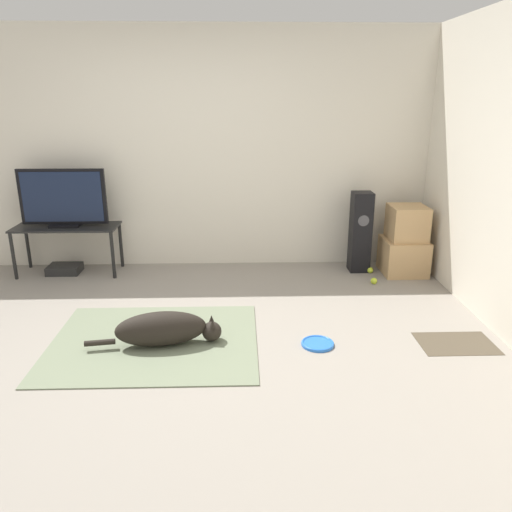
{
  "coord_description": "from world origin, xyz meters",
  "views": [
    {
      "loc": [
        0.51,
        -3.4,
        1.85
      ],
      "look_at": [
        0.65,
        0.93,
        0.45
      ],
      "focal_mm": 35.0,
      "sensor_mm": 36.0,
      "label": 1
    }
  ],
  "objects_px": {
    "dog": "(165,329)",
    "frisbee": "(318,344)",
    "floor_speaker": "(360,232)",
    "tennis_ball_by_boxes": "(374,281)",
    "tennis_ball_near_speaker": "(370,270)",
    "cardboard_box_upper": "(407,223)",
    "game_console": "(65,269)",
    "cardboard_box_lower": "(403,256)",
    "tv": "(63,198)",
    "tv_stand": "(67,232)"
  },
  "relations": [
    {
      "from": "tv_stand",
      "to": "game_console",
      "type": "xyz_separation_m",
      "value": [
        -0.07,
        -0.01,
        -0.41
      ]
    },
    {
      "from": "tv",
      "to": "tennis_ball_near_speaker",
      "type": "xyz_separation_m",
      "value": [
        3.26,
        -0.12,
        -0.79
      ]
    },
    {
      "from": "floor_speaker",
      "to": "tennis_ball_near_speaker",
      "type": "bearing_deg",
      "value": -41.53
    },
    {
      "from": "dog",
      "to": "tv",
      "type": "xyz_separation_m",
      "value": [
        -1.27,
        1.72,
        0.68
      ]
    },
    {
      "from": "tv_stand",
      "to": "frisbee",
      "type": "bearing_deg",
      "value": -35.54
    },
    {
      "from": "dog",
      "to": "tennis_ball_by_boxes",
      "type": "height_order",
      "value": "dog"
    },
    {
      "from": "floor_speaker",
      "to": "dog",
      "type": "bearing_deg",
      "value": -138.07
    },
    {
      "from": "frisbee",
      "to": "game_console",
      "type": "height_order",
      "value": "game_console"
    },
    {
      "from": "tv",
      "to": "tennis_ball_near_speaker",
      "type": "bearing_deg",
      "value": -2.18
    },
    {
      "from": "frisbee",
      "to": "tennis_ball_by_boxes",
      "type": "bearing_deg",
      "value": 59.08
    },
    {
      "from": "cardboard_box_upper",
      "to": "game_console",
      "type": "height_order",
      "value": "cardboard_box_upper"
    },
    {
      "from": "floor_speaker",
      "to": "tennis_ball_by_boxes",
      "type": "relative_size",
      "value": 13.21
    },
    {
      "from": "game_console",
      "to": "tennis_ball_near_speaker",
      "type": "bearing_deg",
      "value": -1.92
    },
    {
      "from": "cardboard_box_lower",
      "to": "tv_stand",
      "type": "distance_m",
      "value": 3.63
    },
    {
      "from": "frisbee",
      "to": "tv_stand",
      "type": "bearing_deg",
      "value": 144.46
    },
    {
      "from": "floor_speaker",
      "to": "game_console",
      "type": "bearing_deg",
      "value": 179.76
    },
    {
      "from": "tennis_ball_near_speaker",
      "to": "tv_stand",
      "type": "bearing_deg",
      "value": 177.87
    },
    {
      "from": "dog",
      "to": "game_console",
      "type": "bearing_deg",
      "value": 127.98
    },
    {
      "from": "dog",
      "to": "tennis_ball_by_boxes",
      "type": "xyz_separation_m",
      "value": [
        1.95,
        1.27,
        -0.11
      ]
    },
    {
      "from": "dog",
      "to": "tennis_ball_by_boxes",
      "type": "relative_size",
      "value": 15.58
    },
    {
      "from": "dog",
      "to": "tv_stand",
      "type": "relative_size",
      "value": 0.95
    },
    {
      "from": "cardboard_box_lower",
      "to": "floor_speaker",
      "type": "distance_m",
      "value": 0.53
    },
    {
      "from": "cardboard_box_upper",
      "to": "tennis_ball_near_speaker",
      "type": "bearing_deg",
      "value": -177.88
    },
    {
      "from": "tv",
      "to": "tennis_ball_near_speaker",
      "type": "height_order",
      "value": "tv"
    },
    {
      "from": "tennis_ball_near_speaker",
      "to": "tv",
      "type": "bearing_deg",
      "value": 177.82
    },
    {
      "from": "cardboard_box_lower",
      "to": "game_console",
      "type": "relative_size",
      "value": 1.37
    },
    {
      "from": "tennis_ball_near_speaker",
      "to": "game_console",
      "type": "bearing_deg",
      "value": 178.08
    },
    {
      "from": "dog",
      "to": "floor_speaker",
      "type": "xyz_separation_m",
      "value": [
        1.89,
        1.69,
        0.29
      ]
    },
    {
      "from": "tv",
      "to": "frisbee",
      "type": "bearing_deg",
      "value": -35.58
    },
    {
      "from": "frisbee",
      "to": "tv",
      "type": "bearing_deg",
      "value": 144.42
    },
    {
      "from": "tv",
      "to": "dog",
      "type": "bearing_deg",
      "value": -53.67
    },
    {
      "from": "tv",
      "to": "cardboard_box_upper",
      "type": "bearing_deg",
      "value": -1.75
    },
    {
      "from": "floor_speaker",
      "to": "tennis_ball_by_boxes",
      "type": "height_order",
      "value": "floor_speaker"
    },
    {
      "from": "dog",
      "to": "tennis_ball_near_speaker",
      "type": "relative_size",
      "value": 15.58
    },
    {
      "from": "cardboard_box_lower",
      "to": "tennis_ball_by_boxes",
      "type": "distance_m",
      "value": 0.54
    },
    {
      "from": "game_console",
      "to": "tv_stand",
      "type": "bearing_deg",
      "value": 8.47
    },
    {
      "from": "cardboard_box_lower",
      "to": "game_console",
      "type": "xyz_separation_m",
      "value": [
        -3.68,
        0.11,
        -0.14
      ]
    },
    {
      "from": "cardboard_box_upper",
      "to": "game_console",
      "type": "distance_m",
      "value": 3.73
    },
    {
      "from": "dog",
      "to": "tennis_ball_near_speaker",
      "type": "height_order",
      "value": "dog"
    },
    {
      "from": "tv_stand",
      "to": "cardboard_box_lower",
      "type": "bearing_deg",
      "value": -1.83
    },
    {
      "from": "cardboard_box_lower",
      "to": "tennis_ball_near_speaker",
      "type": "height_order",
      "value": "cardboard_box_lower"
    },
    {
      "from": "tennis_ball_by_boxes",
      "to": "tennis_ball_near_speaker",
      "type": "bearing_deg",
      "value": 82.54
    },
    {
      "from": "tv_stand",
      "to": "tennis_ball_by_boxes",
      "type": "height_order",
      "value": "tv_stand"
    },
    {
      "from": "dog",
      "to": "frisbee",
      "type": "xyz_separation_m",
      "value": [
        1.18,
        -0.03,
        -0.13
      ]
    },
    {
      "from": "game_console",
      "to": "cardboard_box_lower",
      "type": "bearing_deg",
      "value": -1.64
    },
    {
      "from": "dog",
      "to": "game_console",
      "type": "relative_size",
      "value": 3.02
    },
    {
      "from": "tennis_ball_by_boxes",
      "to": "game_console",
      "type": "relative_size",
      "value": 0.19
    },
    {
      "from": "tv_stand",
      "to": "tennis_ball_near_speaker",
      "type": "relative_size",
      "value": 16.45
    },
    {
      "from": "tv_stand",
      "to": "dog",
      "type": "bearing_deg",
      "value": -53.63
    },
    {
      "from": "frisbee",
      "to": "game_console",
      "type": "distance_m",
      "value": 3.05
    }
  ]
}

